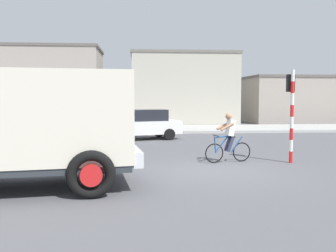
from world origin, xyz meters
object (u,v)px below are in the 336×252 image
cyclist (229,138)px  car_red_near (143,124)px  truck_foreground (24,122)px  traffic_light_pole (291,103)px  pedestrian_near_kerb (89,124)px

cyclist → car_red_near: (-2.85, 7.26, -0.05)m
truck_foreground → car_red_near: size_ratio=1.32×
cyclist → traffic_light_pole: (2.12, -0.22, 1.20)m
traffic_light_pole → car_red_near: traffic_light_pole is taller
truck_foreground → traffic_light_pole: size_ratio=1.78×
cyclist → pedestrian_near_kerb: (-5.70, 7.32, -0.02)m
truck_foreground → pedestrian_near_kerb: size_ratio=3.52×
traffic_light_pole → car_red_near: (-4.97, 7.48, -1.25)m
traffic_light_pole → car_red_near: size_ratio=0.74×
car_red_near → pedestrian_near_kerb: bearing=178.8°
cyclist → car_red_near: 7.79m
traffic_light_pole → pedestrian_near_kerb: 10.93m
truck_foreground → car_red_near: bearing=73.6°
truck_foreground → traffic_light_pole: 8.63m
cyclist → pedestrian_near_kerb: bearing=127.9°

